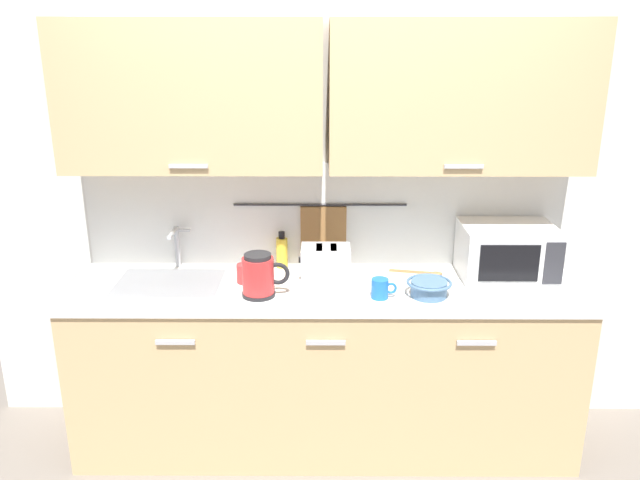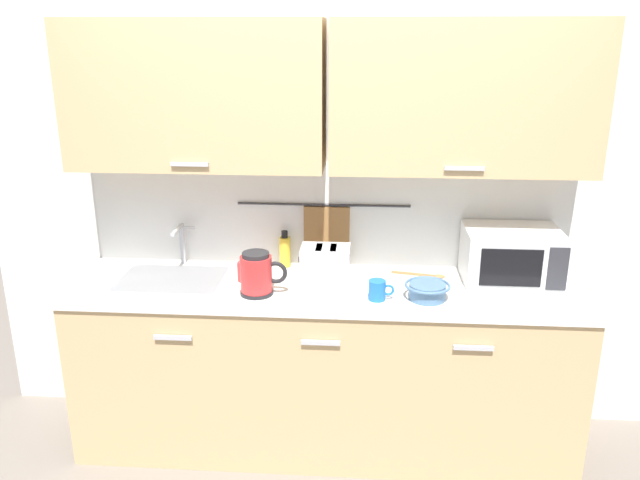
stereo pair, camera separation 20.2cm
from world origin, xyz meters
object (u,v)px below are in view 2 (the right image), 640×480
microwave (511,256)px  toaster (326,265)px  dish_soap_bottle (285,251)px  mug_by_kettle (378,290)px  electric_kettle (257,274)px  mixing_bowl (427,290)px  mug_near_sink (246,272)px  wooden_spoon (425,275)px

microwave → toaster: 0.91m
dish_soap_bottle → mug_by_kettle: bearing=-40.2°
microwave → electric_kettle: bearing=-168.4°
dish_soap_bottle → mixing_bowl: 0.81m
toaster → mug_near_sink: bearing=178.5°
mug_near_sink → wooden_spoon: (0.90, 0.13, -0.04)m
mixing_bowl → toaster: size_ratio=0.84×
mixing_bowl → mug_by_kettle: (-0.23, -0.02, 0.00)m
dish_soap_bottle → mixing_bowl: dish_soap_bottle is taller
mug_near_sink → mixing_bowl: 0.90m
mixing_bowl → mug_by_kettle: mug_by_kettle is taller
mug_by_kettle → mug_near_sink: bearing=163.7°
microwave → electric_kettle: size_ratio=2.03×
mug_near_sink → dish_soap_bottle: bearing=52.3°
microwave → mug_near_sink: size_ratio=3.83×
dish_soap_bottle → mixing_bowl: bearing=-28.4°
mixing_bowl → mug_by_kettle: 0.23m
microwave → toaster: size_ratio=1.80×
microwave → wooden_spoon: bearing=174.3°
electric_kettle → toaster: (0.32, 0.15, -0.01)m
electric_kettle → mixing_bowl: electric_kettle is taller
microwave → dish_soap_bottle: size_ratio=2.35×
mug_by_kettle → electric_kettle: bearing=177.4°
electric_kettle → mug_by_kettle: size_ratio=1.89×
mug_near_sink → mug_by_kettle: bearing=-16.3°
mixing_bowl → toaster: 0.51m
microwave → wooden_spoon: 0.43m
mug_by_kettle → dish_soap_bottle: bearing=139.8°
toaster → wooden_spoon: size_ratio=0.93×
dish_soap_bottle → mug_by_kettle: dish_soap_bottle is taller
microwave → electric_kettle: 1.25m
mug_by_kettle → mixing_bowl: bearing=5.7°
dish_soap_bottle → toaster: size_ratio=0.77×
mug_by_kettle → wooden_spoon: 0.40m
electric_kettle → mixing_bowl: size_ratio=1.06×
mug_by_kettle → microwave: bearing=22.9°
mug_near_sink → mug_by_kettle: size_ratio=1.00×
toaster → wooden_spoon: 0.52m
mug_near_sink → mug_by_kettle: same height
toaster → mug_by_kettle: size_ratio=2.13×
microwave → electric_kettle: microwave is taller
toaster → wooden_spoon: (0.50, 0.14, -0.09)m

